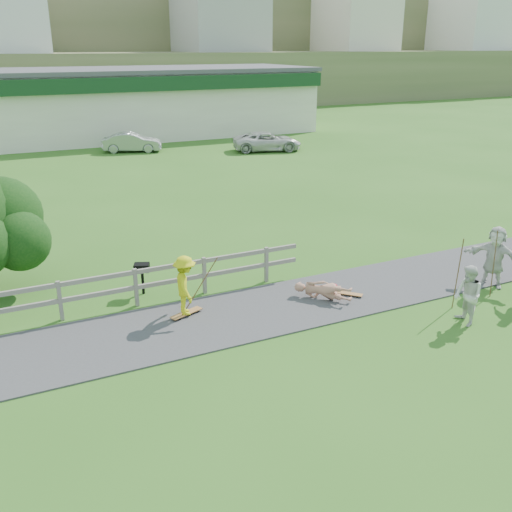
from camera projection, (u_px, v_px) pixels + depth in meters
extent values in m
plane|color=#2E601B|center=(254.00, 343.00, 13.82)|extent=(260.00, 260.00, 0.00)
cube|color=#38383B|center=(229.00, 317.00, 15.08)|extent=(34.00, 3.00, 0.04)
cube|color=#66615A|center=(60.00, 301.00, 14.79)|extent=(0.10, 0.10, 1.10)
cube|color=#66615A|center=(136.00, 287.00, 15.61)|extent=(0.10, 0.10, 1.10)
cube|color=#66615A|center=(204.00, 275.00, 16.42)|extent=(0.10, 0.10, 1.10)
cube|color=#66615A|center=(266.00, 265.00, 17.23)|extent=(0.10, 0.10, 1.10)
cube|color=#66615A|center=(37.00, 288.00, 14.43)|extent=(15.00, 0.08, 0.12)
cube|color=#66615A|center=(40.00, 304.00, 14.59)|extent=(15.00, 0.08, 0.12)
cube|color=beige|center=(106.00, 105.00, 44.18)|extent=(32.00, 10.00, 4.80)
cube|color=#14381B|center=(120.00, 85.00, 39.16)|extent=(32.00, 0.60, 1.00)
cube|color=#4D4D52|center=(103.00, 70.00, 43.29)|extent=(32.50, 10.50, 0.30)
cube|color=#4F5A35|center=(26.00, 83.00, 59.24)|extent=(220.00, 14.00, 6.00)
cube|color=silver|center=(17.00, 16.00, 56.97)|extent=(10.00, 9.00, 7.00)
cube|color=#4F5A35|center=(12.00, 47.00, 69.00)|extent=(220.00, 14.00, 13.00)
cube|color=#4F5A35|center=(1.00, 16.00, 78.59)|extent=(220.00, 14.00, 21.00)
imported|color=#C2C412|center=(185.00, 289.00, 14.89)|extent=(0.74, 1.11, 1.60)
imported|color=#AC765F|center=(323.00, 291.00, 16.04)|extent=(1.47, 1.37, 0.59)
imported|color=silver|center=(468.00, 296.00, 14.50)|extent=(0.76, 0.89, 1.59)
imported|color=beige|center=(494.00, 257.00, 16.79)|extent=(1.31, 1.77, 1.85)
imported|color=gray|center=(132.00, 142.00, 38.23)|extent=(4.10, 2.56, 1.27)
imported|color=beige|center=(267.00, 141.00, 38.59)|extent=(5.00, 3.28, 1.28)
sphere|color=#B0101D|center=(334.00, 288.00, 16.63)|extent=(0.26, 0.26, 0.26)
cylinder|color=brown|center=(201.00, 278.00, 15.46)|extent=(0.03, 0.03, 1.68)
cylinder|color=brown|center=(458.00, 274.00, 15.34)|extent=(0.03, 0.03, 2.00)
cylinder|color=brown|center=(494.00, 264.00, 16.03)|extent=(0.03, 0.03, 2.00)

